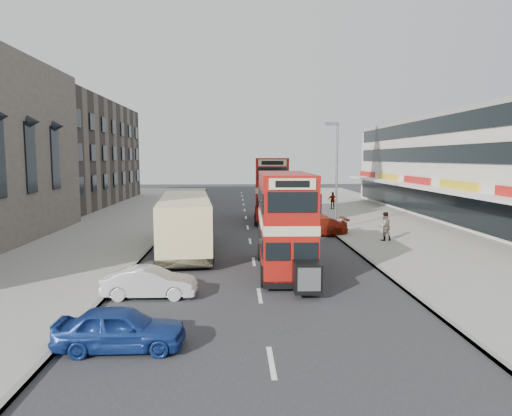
% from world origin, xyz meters
% --- Properties ---
extents(ground, '(160.00, 160.00, 0.00)m').
position_xyz_m(ground, '(0.00, 0.00, 0.00)').
color(ground, '#28282B').
rests_on(ground, ground).
extents(road_surface, '(12.00, 90.00, 0.01)m').
position_xyz_m(road_surface, '(0.00, 20.00, 0.01)').
color(road_surface, '#28282B').
rests_on(road_surface, ground).
extents(pavement_right, '(12.00, 90.00, 0.15)m').
position_xyz_m(pavement_right, '(12.00, 20.00, 0.07)').
color(pavement_right, gray).
rests_on(pavement_right, ground).
extents(pavement_left, '(12.00, 90.00, 0.15)m').
position_xyz_m(pavement_left, '(-12.00, 20.00, 0.07)').
color(pavement_left, gray).
rests_on(pavement_left, ground).
extents(kerb_left, '(0.20, 90.00, 0.16)m').
position_xyz_m(kerb_left, '(-6.10, 20.00, 0.07)').
color(kerb_left, gray).
rests_on(kerb_left, ground).
extents(kerb_right, '(0.20, 90.00, 0.16)m').
position_xyz_m(kerb_right, '(6.10, 20.00, 0.07)').
color(kerb_right, gray).
rests_on(kerb_right, ground).
extents(brick_terrace, '(14.00, 28.00, 12.00)m').
position_xyz_m(brick_terrace, '(-22.00, 38.00, 6.00)').
color(brick_terrace, '#66594C').
rests_on(brick_terrace, ground).
extents(commercial_row, '(9.90, 46.20, 9.30)m').
position_xyz_m(commercial_row, '(19.95, 22.00, 4.70)').
color(commercial_row, beige).
rests_on(commercial_row, ground).
extents(street_lamp, '(1.00, 0.20, 8.12)m').
position_xyz_m(street_lamp, '(6.52, 18.00, 4.78)').
color(street_lamp, slate).
rests_on(street_lamp, ground).
extents(bus_main, '(2.49, 8.45, 4.62)m').
position_xyz_m(bus_main, '(1.41, 5.88, 2.43)').
color(bus_main, black).
rests_on(bus_main, ground).
extents(bus_second, '(3.08, 9.73, 5.30)m').
position_xyz_m(bus_second, '(2.16, 23.88, 2.79)').
color(bus_second, black).
rests_on(bus_second, ground).
extents(coach, '(3.84, 11.31, 2.94)m').
position_xyz_m(coach, '(-3.95, 11.30, 1.73)').
color(coach, black).
rests_on(coach, ground).
extents(car_left_near, '(3.70, 1.49, 1.26)m').
position_xyz_m(car_left_near, '(-4.26, -2.96, 0.63)').
color(car_left_near, navy).
rests_on(car_left_near, ground).
extents(car_left_front, '(3.67, 1.33, 1.20)m').
position_xyz_m(car_left_front, '(-4.35, 2.00, 0.60)').
color(car_left_front, silver).
rests_on(car_left_front, ground).
extents(car_right_a, '(4.58, 2.12, 1.30)m').
position_xyz_m(car_right_a, '(4.73, 15.95, 0.65)').
color(car_right_a, maroon).
rests_on(car_right_a, ground).
extents(car_right_b, '(4.41, 2.41, 1.17)m').
position_xyz_m(car_right_b, '(4.41, 21.08, 0.59)').
color(car_right_b, red).
rests_on(car_right_b, ground).
extents(car_right_c, '(4.53, 2.06, 1.51)m').
position_xyz_m(car_right_c, '(4.97, 33.95, 0.75)').
color(car_right_c, '#5A89B5').
rests_on(car_right_c, ground).
extents(pedestrian_near, '(0.78, 0.61, 1.88)m').
position_xyz_m(pedestrian_near, '(8.71, 13.10, 1.09)').
color(pedestrian_near, gray).
rests_on(pedestrian_near, pavement_right).
extents(pedestrian_far, '(1.12, 0.67, 1.79)m').
position_xyz_m(pedestrian_far, '(9.22, 31.44, 1.04)').
color(pedestrian_far, gray).
rests_on(pedestrian_far, pavement_right).
extents(cyclist, '(0.73, 1.65, 2.20)m').
position_xyz_m(cyclist, '(3.99, 22.26, 0.78)').
color(cyclist, gray).
rests_on(cyclist, ground).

